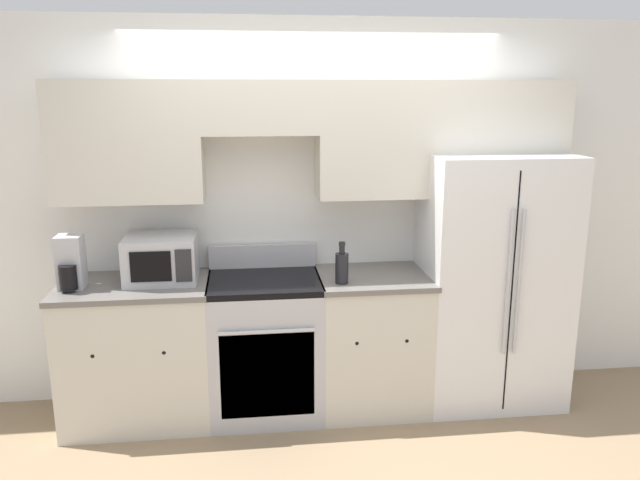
# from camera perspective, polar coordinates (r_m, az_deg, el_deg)

# --- Properties ---
(ground_plane) EXTENTS (12.00, 12.00, 0.00)m
(ground_plane) POSITION_cam_1_polar(r_m,az_deg,el_deg) (4.20, 0.53, -16.93)
(ground_plane) COLOR #937A5B
(wall_back) EXTENTS (8.00, 0.39, 2.60)m
(wall_back) POSITION_cam_1_polar(r_m,az_deg,el_deg) (4.25, -0.20, 5.01)
(wall_back) COLOR white
(wall_back) RESTS_ON ground_plane
(lower_cabinets_left) EXTENTS (0.95, 0.64, 0.93)m
(lower_cabinets_left) POSITION_cam_1_polar(r_m,az_deg,el_deg) (4.30, -16.30, -9.77)
(lower_cabinets_left) COLOR beige
(lower_cabinets_left) RESTS_ON ground_plane
(lower_cabinets_right) EXTENTS (0.74, 0.64, 0.93)m
(lower_cabinets_right) POSITION_cam_1_polar(r_m,az_deg,el_deg) (4.32, 4.76, -9.13)
(lower_cabinets_right) COLOR beige
(lower_cabinets_right) RESTS_ON ground_plane
(oven_range) EXTENTS (0.73, 0.65, 1.09)m
(oven_range) POSITION_cam_1_polar(r_m,az_deg,el_deg) (4.24, -5.00, -9.53)
(oven_range) COLOR #B7B7BC
(oven_range) RESTS_ON ground_plane
(refrigerator) EXTENTS (0.95, 0.73, 1.72)m
(refrigerator) POSITION_cam_1_polar(r_m,az_deg,el_deg) (4.46, 15.29, -3.46)
(refrigerator) COLOR white
(refrigerator) RESTS_ON ground_plane
(microwave) EXTENTS (0.45, 0.40, 0.29)m
(microwave) POSITION_cam_1_polar(r_m,az_deg,el_deg) (4.13, -14.29, -1.61)
(microwave) COLOR #B7B7BC
(microwave) RESTS_ON lower_cabinets_left
(bottle) EXTENTS (0.08, 0.08, 0.27)m
(bottle) POSITION_cam_1_polar(r_m,az_deg,el_deg) (3.95, 2.01, -2.48)
(bottle) COLOR black
(bottle) RESTS_ON lower_cabinets_right
(coffee_maker) EXTENTS (0.15, 0.22, 0.33)m
(coffee_maker) POSITION_cam_1_polar(r_m,az_deg,el_deg) (4.13, -21.86, -2.09)
(coffee_maker) COLOR #B7B7BC
(coffee_maker) RESTS_ON lower_cabinets_left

